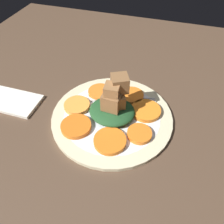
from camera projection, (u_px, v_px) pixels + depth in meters
The scene contains 12 objects.
table_slab at pixel (112, 120), 54.87cm from camera, with size 120.00×120.00×2.00cm, color #4C3828.
plate at pixel (112, 116), 53.77cm from camera, with size 29.45×29.45×1.05cm.
carrot_slice_0 at pixel (146, 111), 53.64cm from camera, with size 7.34×7.34×1.04cm, color orange.
carrot_slice_1 at pixel (132, 96), 57.39cm from camera, with size 6.30×6.30×1.04cm, color orange.
carrot_slice_2 at pixel (100, 92), 58.38cm from camera, with size 6.23×6.23×1.04cm, color orange.
carrot_slice_3 at pixel (77, 105), 55.01cm from camera, with size 6.50×6.50×1.04cm, color #F99539.
carrot_slice_4 at pixel (76, 126), 50.17cm from camera, with size 7.04×7.04×1.04cm, color orange.
carrot_slice_5 at pixel (110, 141), 47.32cm from camera, with size 7.16×7.16×1.04cm, color orange.
carrot_slice_6 at pixel (139, 134), 48.67cm from camera, with size 5.57×5.57×1.04cm, color orange.
center_pile at pixel (113, 105), 51.13cm from camera, with size 11.05×9.94×10.15cm.
fork at pixel (120, 100), 56.63cm from camera, with size 19.40×6.68×0.40cm.
napkin at pixel (13, 101), 57.67cm from camera, with size 14.10×8.46×0.80cm.
Camera 1 is at (-10.80, 34.65, 42.21)cm, focal length 35.00 mm.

